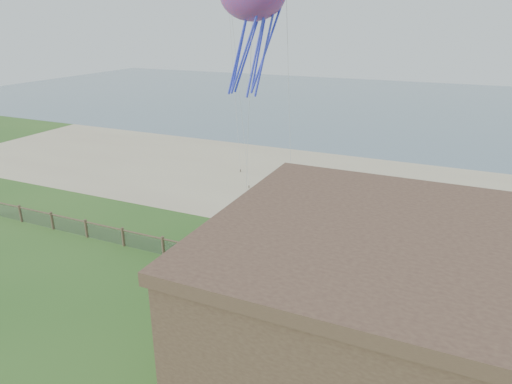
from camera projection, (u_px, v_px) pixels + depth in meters
ground at (142, 324)px, 21.24m from camera, size 160.00×160.00×0.00m
sand_beach at (299, 182)px, 40.01m from camera, size 72.00×20.00×0.02m
ocean at (384, 104)px, 77.56m from camera, size 160.00×68.00×0.02m
chainlink_fence at (207, 257)px, 26.16m from camera, size 36.20×0.20×1.25m
motel at (454, 356)px, 14.15m from camera, size 15.00×10.00×7.00m
motel_deck at (448, 331)px, 20.41m from camera, size 15.00×2.00×0.50m
picnic_table at (247, 280)px, 24.23m from camera, size 1.63×1.26×0.66m
octopus_kite at (252, 30)px, 27.03m from camera, size 4.28×3.39×7.89m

